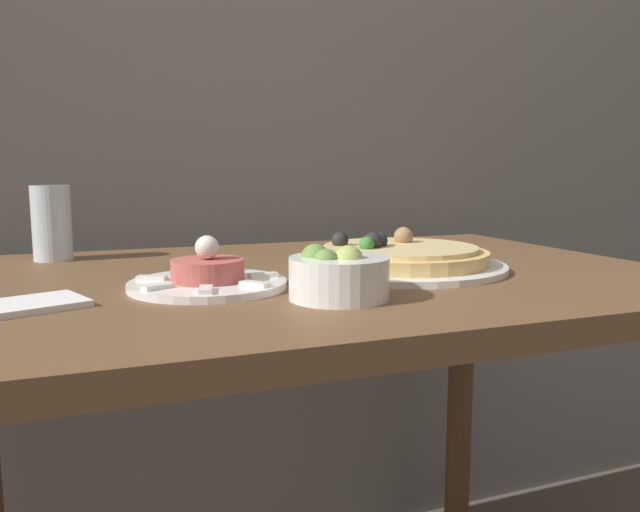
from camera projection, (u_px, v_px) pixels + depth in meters
The scene contains 7 objects.
back_wall at pixel (227, 6), 1.38m from camera, with size 8.00×0.05×2.60m.
dining_table at pixel (306, 345), 0.99m from camera, with size 1.16×0.78×0.78m.
pizza_plate at pixel (399, 258), 1.00m from camera, with size 0.34×0.34×0.06m.
tartare_plate at pixel (208, 278), 0.85m from camera, with size 0.22×0.22×0.07m.
small_bowl at pixel (338, 276), 0.77m from camera, with size 0.13×0.13×0.07m.
drinking_glass at pixel (52, 223), 1.10m from camera, with size 0.07×0.07×0.13m.
napkin at pixel (17, 306), 0.72m from camera, with size 0.17×0.13×0.01m.
Camera 1 is at (-0.33, -0.52, 0.94)m, focal length 35.00 mm.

